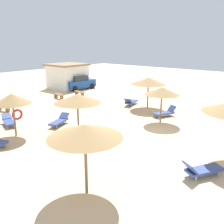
{
  "coord_description": "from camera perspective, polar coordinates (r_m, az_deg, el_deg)",
  "views": [
    {
      "loc": [
        -11.95,
        -7.08,
        5.64
      ],
      "look_at": [
        0.0,
        3.0,
        1.2
      ],
      "focal_mm": 39.33,
      "sensor_mm": 36.0,
      "label": 1
    }
  ],
  "objects": [
    {
      "name": "bench_2",
      "position": [
        22.8,
        -23.96,
        1.04
      ],
      "size": [
        0.64,
        1.55,
        0.49
      ],
      "color": "brown",
      "rests_on": "ground"
    },
    {
      "name": "lounger_3",
      "position": [
        22.96,
        4.4,
        2.42
      ],
      "size": [
        1.96,
        1.02,
        0.77
      ],
      "color": "#33478C",
      "rests_on": "ground"
    },
    {
      "name": "lounger_0",
      "position": [
        19.81,
        12.22,
        -0.08
      ],
      "size": [
        1.95,
        1.33,
        0.8
      ],
      "color": "#33478C",
      "rests_on": "ground"
    },
    {
      "name": "lounger_6",
      "position": [
        18.8,
        -22.92,
        -1.9
      ],
      "size": [
        1.17,
        2.01,
        0.67
      ],
      "color": "#33478C",
      "rests_on": "ground"
    },
    {
      "name": "parasol_2",
      "position": [
        15.46,
        -8.05,
        3.14
      ],
      "size": [
        2.98,
        2.98,
        2.56
      ],
      "color": "#75604C",
      "rests_on": "ground"
    },
    {
      "name": "parasol_7",
      "position": [
        8.95,
        -6.32,
        -4.44
      ],
      "size": [
        2.79,
        2.79,
        2.81
      ],
      "color": "#75604C",
      "rests_on": "ground"
    },
    {
      "name": "ground_plane",
      "position": [
        14.99,
        8.86,
        -6.45
      ],
      "size": [
        80.0,
        80.0,
        0.0
      ],
      "primitive_type": "plane",
      "color": "#DBBA8C"
    },
    {
      "name": "parasol_0",
      "position": [
        17.78,
        11.53,
        4.8
      ],
      "size": [
        2.49,
        2.49,
        2.61
      ],
      "color": "#75604C",
      "rests_on": "ground"
    },
    {
      "name": "bench_1",
      "position": [
        26.12,
        -12.3,
        3.8
      ],
      "size": [
        0.55,
        1.53,
        0.49
      ],
      "color": "brown",
      "rests_on": "ground"
    },
    {
      "name": "parasol_3",
      "position": [
        21.72,
        8.47,
        7.15
      ],
      "size": [
        3.05,
        3.05,
        2.72
      ],
      "color": "#75604C",
      "rests_on": "ground"
    },
    {
      "name": "lounger_2",
      "position": [
        17.74,
        -12.09,
        -1.98
      ],
      "size": [
        2.0,
        1.27,
        0.69
      ],
      "color": "#33478C",
      "rests_on": "ground"
    },
    {
      "name": "beach_cabana",
      "position": [
        31.97,
        -10.3,
        8.27
      ],
      "size": [
        4.33,
        4.25,
        3.08
      ],
      "color": "white",
      "rests_on": "ground"
    },
    {
      "name": "lounger_1",
      "position": [
        11.63,
        20.2,
        -12.42
      ],
      "size": [
        1.94,
        1.49,
        0.77
      ],
      "color": "#33478C",
      "rests_on": "ground"
    },
    {
      "name": "bench_0",
      "position": [
        27.14,
        -7.58,
        4.47
      ],
      "size": [
        0.61,
        1.54,
        0.49
      ],
      "color": "brown",
      "rests_on": "ground"
    },
    {
      "name": "parked_car",
      "position": [
        31.12,
        -7.62,
        6.81
      ],
      "size": [
        4.13,
        2.26,
        1.72
      ],
      "color": "#194C9E",
      "rests_on": "ground"
    },
    {
      "name": "parasol_6",
      "position": [
        15.98,
        -22.18,
        2.81
      ],
      "size": [
        2.3,
        2.3,
        2.71
      ],
      "color": "#75604C",
      "rests_on": "ground"
    }
  ]
}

